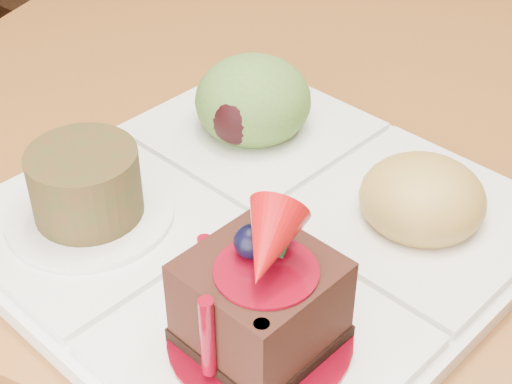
% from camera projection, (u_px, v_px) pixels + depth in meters
% --- Properties ---
extents(ground, '(6.00, 6.00, 0.00)m').
position_uv_depth(ground, '(508.00, 327.00, 1.42)').
color(ground, '#5B2C1A').
extents(sampler_plate, '(0.36, 0.36, 0.11)m').
position_uv_depth(sampler_plate, '(259.00, 204.00, 0.47)').
color(sampler_plate, white).
rests_on(sampler_plate, dining_table).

